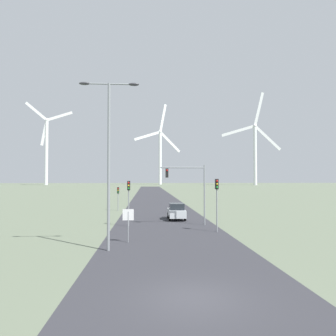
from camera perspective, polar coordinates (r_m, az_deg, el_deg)
The scene contains 12 objects.
ground_plane at distance 13.69m, azimuth 4.32°, elevation -21.60°, with size 600.00×600.00×0.00m, color #5B6651.
road_surface at distance 60.96m, azimuth -2.02°, elevation -6.14°, with size 10.00×240.00×0.01m.
streetlamp at distance 21.52m, azimuth -10.26°, elevation 3.97°, with size 3.88×0.32×10.87m.
stop_sign_near at distance 24.11m, azimuth -6.95°, elevation -8.84°, with size 0.81×0.07×2.40m.
traffic_light_post_near_left at distance 31.89m, azimuth -6.87°, elevation -4.37°, with size 0.28×0.34×4.38m.
traffic_light_post_near_right at distance 28.70m, azimuth 8.50°, elevation -4.38°, with size 0.28×0.33×4.58m.
traffic_light_post_mid_left at distance 47.37m, azimuth -8.69°, elevation -4.39°, with size 0.28×0.33×3.36m.
traffic_light_mast_overhead at distance 32.53m, azimuth 3.69°, elevation -2.48°, with size 4.47×0.35×5.94m.
car_approaching at distance 37.02m, azimuth 1.47°, elevation -7.56°, with size 1.88×4.11×1.83m.
wind_turbine_far_left at distance 238.54m, azimuth -20.39°, elevation 3.77°, with size 30.78×5.38×56.41m.
wind_turbine_left at distance 239.79m, azimuth -1.37°, elevation 3.02°, with size 34.29×14.43×59.47m.
wind_turbine_center at distance 225.20m, azimuth 14.92°, elevation 3.58°, with size 39.58×2.82×61.99m.
Camera 1 is at (-1.78, -12.75, 4.64)m, focal length 35.00 mm.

